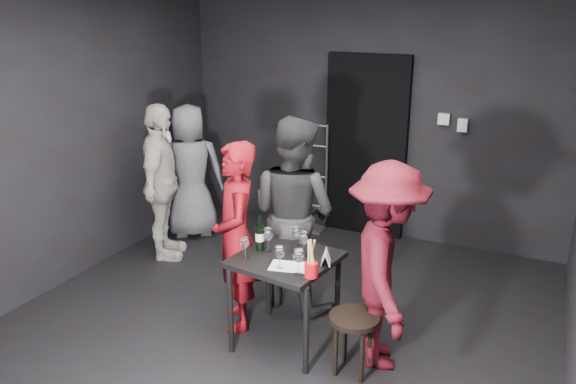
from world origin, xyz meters
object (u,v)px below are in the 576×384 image
at_px(stool, 354,326).
at_px(woman_black, 294,199).
at_px(hand_truck, 310,209).
at_px(tasting_table, 286,268).
at_px(bystander_cream, 161,174).
at_px(server_red, 236,231).
at_px(wine_bottle, 260,237).
at_px(breadstick_cup, 311,259).
at_px(bystander_grey, 191,169).
at_px(man_maroon, 387,262).

xyz_separation_m(stool, woman_black, (-0.85, 0.77, 0.62)).
bearing_deg(stool, hand_truck, 119.87).
height_order(tasting_table, bystander_cream, bystander_cream).
bearing_deg(woman_black, bystander_cream, 3.47).
distance_m(tasting_table, server_red, 0.53).
bearing_deg(stool, server_red, 168.66).
distance_m(woman_black, wine_bottle, 0.61).
distance_m(woman_black, bystander_cream, 1.69).
bearing_deg(breadstick_cup, woman_black, 122.27).
xyz_separation_m(bystander_grey, breadstick_cup, (2.28, -1.78, 0.07)).
distance_m(man_maroon, bystander_cream, 2.79).
bearing_deg(server_red, bystander_grey, -171.53).
bearing_deg(breadstick_cup, hand_truck, 113.57).
height_order(bystander_grey, wine_bottle, bystander_grey).
xyz_separation_m(tasting_table, server_red, (-0.49, 0.08, 0.20)).
bearing_deg(bystander_grey, tasting_table, 106.09).
relative_size(hand_truck, bystander_grey, 0.79).
relative_size(server_red, bystander_cream, 0.91).
height_order(tasting_table, woman_black, woman_black).
distance_m(server_red, woman_black, 0.63).
relative_size(server_red, man_maroon, 1.02).
xyz_separation_m(tasting_table, wine_bottle, (-0.24, 0.03, 0.21)).
bearing_deg(tasting_table, bystander_grey, 141.74).
distance_m(server_red, man_maroon, 1.26).
relative_size(stool, man_maroon, 0.28).
xyz_separation_m(hand_truck, bystander_grey, (-1.15, -0.81, 0.58)).
height_order(server_red, man_maroon, server_red).
relative_size(hand_truck, breadstick_cup, 4.26).
distance_m(server_red, breadstick_cup, 0.85).
bearing_deg(bystander_cream, bystander_grey, -17.56).
distance_m(server_red, bystander_cream, 1.63).
bearing_deg(tasting_table, stool, -13.26).
xyz_separation_m(stool, wine_bottle, (-0.87, 0.18, 0.48)).
distance_m(stool, bystander_cream, 2.78).
bearing_deg(bystander_grey, stool, 111.10).
height_order(bystander_cream, wine_bottle, bystander_cream).
bearing_deg(bystander_grey, server_red, 99.46).
distance_m(stool, man_maroon, 0.53).
relative_size(server_red, breadstick_cup, 5.62).
distance_m(hand_truck, woman_black, 2.00).
bearing_deg(bystander_cream, server_red, -146.05).
bearing_deg(bystander_grey, bystander_cream, 62.20).
bearing_deg(hand_truck, woman_black, -72.10).
bearing_deg(server_red, bystander_cream, -157.29).
xyz_separation_m(hand_truck, woman_black, (0.60, -1.75, 0.77)).
relative_size(tasting_table, wine_bottle, 2.55).
relative_size(hand_truck, man_maroon, 0.78).
distance_m(woman_black, breadstick_cup, 1.00).
relative_size(stool, woman_black, 0.24).
bearing_deg(bystander_cream, tasting_table, -141.02).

